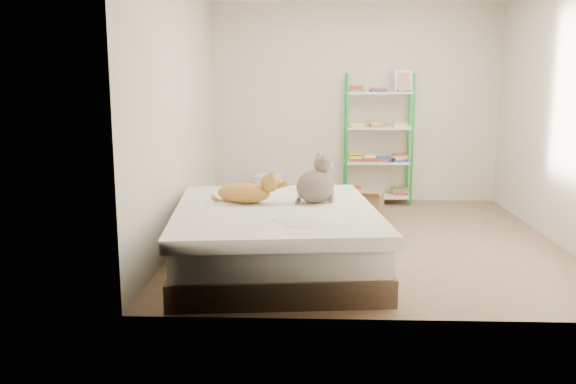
{
  "coord_description": "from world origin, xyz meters",
  "views": [
    {
      "loc": [
        -0.59,
        -6.09,
        1.65
      ],
      "look_at": [
        -0.79,
        -0.65,
        0.62
      ],
      "focal_mm": 38.0,
      "sensor_mm": 36.0,
      "label": 1
    }
  ],
  "objects_px": {
    "grey_cat": "(315,179)",
    "cardboard_box": "(360,207)",
    "white_bin": "(269,189)",
    "bed": "(275,237)",
    "shelf_unit": "(379,140)",
    "orange_cat": "(244,190)"
  },
  "relations": [
    {
      "from": "bed",
      "to": "white_bin",
      "type": "xyz_separation_m",
      "value": [
        -0.24,
        2.8,
        -0.08
      ]
    },
    {
      "from": "cardboard_box",
      "to": "white_bin",
      "type": "xyz_separation_m",
      "value": [
        -1.12,
        1.05,
        0.02
      ]
    },
    {
      "from": "grey_cat",
      "to": "bed",
      "type": "bearing_deg",
      "value": 93.44
    },
    {
      "from": "shelf_unit",
      "to": "cardboard_box",
      "type": "relative_size",
      "value": 3.04
    },
    {
      "from": "white_bin",
      "to": "grey_cat",
      "type": "bearing_deg",
      "value": -77.38
    },
    {
      "from": "cardboard_box",
      "to": "white_bin",
      "type": "bearing_deg",
      "value": 150.87
    },
    {
      "from": "orange_cat",
      "to": "shelf_unit",
      "type": "bearing_deg",
      "value": 70.08
    },
    {
      "from": "bed",
      "to": "cardboard_box",
      "type": "height_order",
      "value": "bed"
    },
    {
      "from": "bed",
      "to": "orange_cat",
      "type": "height_order",
      "value": "orange_cat"
    },
    {
      "from": "grey_cat",
      "to": "cardboard_box",
      "type": "xyz_separation_m",
      "value": [
        0.54,
        1.56,
        -0.58
      ]
    },
    {
      "from": "shelf_unit",
      "to": "cardboard_box",
      "type": "xyz_separation_m",
      "value": [
        -0.31,
        -1.08,
        -0.67
      ]
    },
    {
      "from": "orange_cat",
      "to": "shelf_unit",
      "type": "xyz_separation_m",
      "value": [
        1.48,
        2.66,
        0.19
      ]
    },
    {
      "from": "orange_cat",
      "to": "cardboard_box",
      "type": "xyz_separation_m",
      "value": [
        1.17,
        1.59,
        -0.48
      ]
    },
    {
      "from": "orange_cat",
      "to": "cardboard_box",
      "type": "distance_m",
      "value": 2.03
    },
    {
      "from": "shelf_unit",
      "to": "orange_cat",
      "type": "bearing_deg",
      "value": -119.12
    },
    {
      "from": "grey_cat",
      "to": "cardboard_box",
      "type": "distance_m",
      "value": 1.75
    },
    {
      "from": "orange_cat",
      "to": "white_bin",
      "type": "relative_size",
      "value": 1.43
    },
    {
      "from": "bed",
      "to": "grey_cat",
      "type": "bearing_deg",
      "value": 23.41
    },
    {
      "from": "bed",
      "to": "cardboard_box",
      "type": "distance_m",
      "value": 1.96
    },
    {
      "from": "orange_cat",
      "to": "white_bin",
      "type": "xyz_separation_m",
      "value": [
        0.05,
        2.63,
        -0.47
      ]
    },
    {
      "from": "grey_cat",
      "to": "cardboard_box",
      "type": "bearing_deg",
      "value": -44.86
    },
    {
      "from": "orange_cat",
      "to": "white_bin",
      "type": "bearing_deg",
      "value": 98.06
    }
  ]
}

